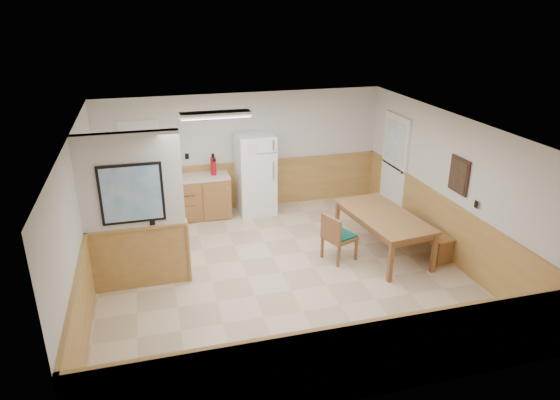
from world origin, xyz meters
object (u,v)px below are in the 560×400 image
object	(u,v)px
refrigerator	(255,174)
fire_extinguisher	(213,166)
dining_chair	(336,235)
soap_bottle	(137,176)
dining_table	(383,219)
dining_bench	(417,229)

from	to	relation	value
refrigerator	fire_extinguisher	bearing A→B (deg)	173.51
dining_chair	soap_bottle	size ratio (longest dim) A/B	3.58
fire_extinguisher	dining_table	bearing A→B (deg)	-27.29
refrigerator	fire_extinguisher	size ratio (longest dim) A/B	3.81
refrigerator	dining_table	xyz separation A→B (m)	(1.76, -2.43, -0.20)
dining_bench	fire_extinguisher	xyz separation A→B (m)	(-3.37, 2.40, 0.75)
dining_bench	soap_bottle	bearing A→B (deg)	145.50
dining_table	fire_extinguisher	bearing A→B (deg)	129.87
dining_table	soap_bottle	distance (m)	4.83
dining_bench	soap_bottle	distance (m)	5.48
refrigerator	dining_table	distance (m)	3.01
dining_bench	fire_extinguisher	size ratio (longest dim) A/B	3.70
dining_table	dining_chair	size ratio (longest dim) A/B	2.39
refrigerator	dining_table	size ratio (longest dim) A/B	0.84
dining_table	fire_extinguisher	distance (m)	3.64
refrigerator	soap_bottle	world-z (taller)	refrigerator
dining_table	soap_bottle	bearing A→B (deg)	142.83
fire_extinguisher	soap_bottle	bearing A→B (deg)	-162.19
refrigerator	dining_bench	world-z (taller)	refrigerator
refrigerator	fire_extinguisher	xyz separation A→B (m)	(-0.86, 0.06, 0.24)
dining_bench	dining_table	bearing A→B (deg)	177.70
refrigerator	dining_table	world-z (taller)	refrigerator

